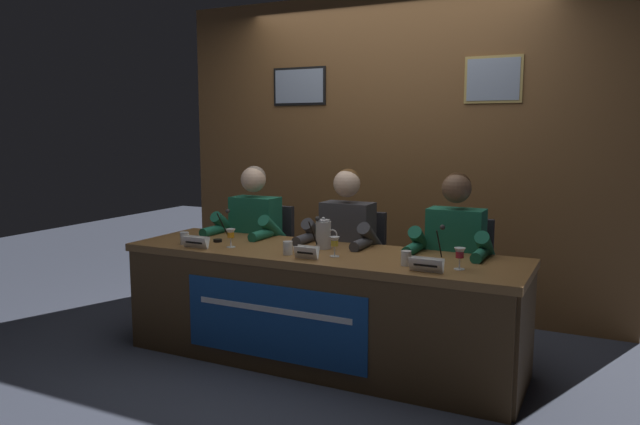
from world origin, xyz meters
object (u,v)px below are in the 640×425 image
conference_table (313,291)px  panelist_left (250,235)px  water_cup_left (185,239)px  water_pitcher_central (324,234)px  microphone_left (221,230)px  juice_glass_center (335,243)px  chair_center (354,276)px  juice_glass_right (460,254)px  nameplate_center (307,252)px  chair_right (458,288)px  panelist_center (343,243)px  water_cup_center (288,249)px  panelist_right (452,253)px  chair_left (264,265)px  microphone_right (438,251)px  nameplate_left (196,242)px  juice_glass_left (231,235)px  water_cup_right (406,259)px  microphone_center (312,240)px  nameplate_right (426,265)px

conference_table → panelist_left: 0.92m
water_cup_left → water_pitcher_central: size_ratio=0.40×
microphone_left → juice_glass_center: (0.93, -0.12, 0.01)m
chair_center → juice_glass_right: bearing=-36.2°
panelist_left → nameplate_center: panelist_left is taller
chair_right → panelist_center: bearing=-165.5°
water_cup_center → panelist_right: bearing=31.6°
panelist_center → nameplate_center: bearing=-86.8°
chair_left → water_cup_left: bearing=-101.3°
chair_center → microphone_right: size_ratio=4.19×
juice_glass_center → panelist_center: bearing=108.3°
water_cup_center → chair_center: bearing=80.3°
microphone_left → panelist_center: size_ratio=0.18×
nameplate_left → chair_right: 1.79m
juice_glass_center → microphone_right: 0.63m
chair_center → juice_glass_left: bearing=-129.1°
microphone_left → chair_left: bearing=89.4°
microphone_right → water_pitcher_central: microphone_right is taller
water_cup_right → water_cup_center: bearing=-177.1°
panelist_center → nameplate_left: bearing=-140.3°
chair_left → microphone_right: microphone_right is taller
microphone_center → nameplate_center: bearing=-70.6°
microphone_center → juice_glass_right: size_ratio=1.74×
nameplate_center → water_cup_center: 0.17m
microphone_left → juice_glass_right: (1.71, -0.13, 0.01)m
microphone_left → conference_table: bearing=-7.8°
microphone_center → water_pitcher_central: 0.12m
water_cup_center → water_cup_right: bearing=2.9°
nameplate_left → panelist_left: bearing=89.6°
water_cup_right → nameplate_center: bearing=-170.5°
water_cup_left → juice_glass_center: size_ratio=0.69×
chair_left → panelist_right: bearing=-7.4°
conference_table → juice_glass_left: juice_glass_left is taller
panelist_left → panelist_right: 1.54m
panelist_right → nameplate_center: bearing=-140.1°
panelist_center → panelist_right: same height
chair_right → panelist_right: bearing=-90.0°
nameplate_center → nameplate_right: size_ratio=0.80×
nameplate_right → chair_center: bearing=133.6°
panelist_center → panelist_right: (0.77, 0.00, 0.00)m
panelist_left → microphone_left: 0.36m
chair_right → juice_glass_right: (0.16, -0.68, 0.37)m
panelist_left → juice_glass_center: size_ratio=9.95×
panelist_left → microphone_center: panelist_left is taller
chair_left → nameplate_right: size_ratio=4.80×
microphone_left → nameplate_right: size_ratio=1.14×
juice_glass_right → water_pitcher_central: bearing=167.9°
conference_table → chair_left: (-0.77, 0.66, -0.05)m
chair_right → microphone_center: bearing=-143.9°
chair_left → water_cup_right: bearing=-27.0°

